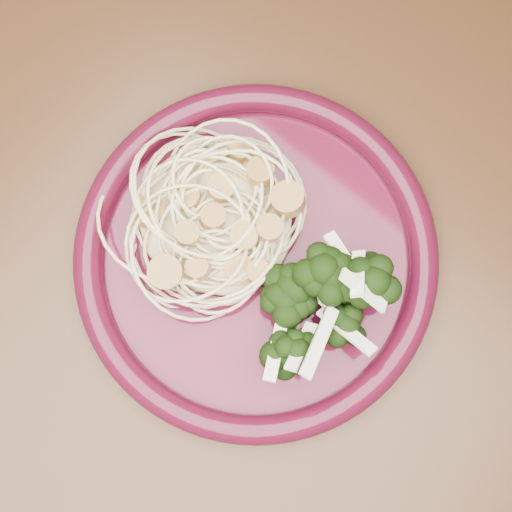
{
  "coord_description": "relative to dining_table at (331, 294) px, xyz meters",
  "views": [
    {
      "loc": [
        -0.01,
        -0.11,
        1.33
      ],
      "look_at": [
        -0.07,
        -0.03,
        0.77
      ],
      "focal_mm": 50.0,
      "sensor_mm": 36.0,
      "label": 1
    }
  ],
  "objects": [
    {
      "name": "onion_garnish",
      "position": [
        -0.01,
        -0.04,
        0.16
      ],
      "size": [
        0.07,
        0.1,
        0.05
      ],
      "primitive_type": null,
      "rotation": [
        0.0,
        0.0,
        -0.05
      ],
      "color": "white",
      "rests_on": "broccoli_pile"
    },
    {
      "name": "spaghetti_pile",
      "position": [
        -0.11,
        -0.03,
        0.12
      ],
      "size": [
        0.14,
        0.12,
        0.03
      ],
      "primitive_type": "ellipsoid",
      "rotation": [
        0.0,
        0.0,
        -0.05
      ],
      "color": "beige",
      "rests_on": "dinner_plate"
    },
    {
      "name": "dining_table",
      "position": [
        0.0,
        0.0,
        0.0
      ],
      "size": [
        1.2,
        0.8,
        0.75
      ],
      "color": "#472814",
      "rests_on": "ground"
    },
    {
      "name": "broccoli_pile",
      "position": [
        -0.01,
        -0.04,
        0.13
      ],
      "size": [
        0.1,
        0.16,
        0.05
      ],
      "primitive_type": "ellipsoid",
      "rotation": [
        0.0,
        0.0,
        -0.05
      ],
      "color": "black",
      "rests_on": "dinner_plate"
    },
    {
      "name": "scallop_cluster",
      "position": [
        -0.11,
        -0.03,
        0.16
      ],
      "size": [
        0.14,
        0.14,
        0.04
      ],
      "primitive_type": null,
      "rotation": [
        0.0,
        0.0,
        -0.05
      ],
      "color": "#B9893F",
      "rests_on": "spaghetti_pile"
    },
    {
      "name": "dinner_plate",
      "position": [
        -0.07,
        -0.03,
        0.11
      ],
      "size": [
        0.31,
        0.31,
        0.02
      ],
      "rotation": [
        0.0,
        0.0,
        -0.05
      ],
      "color": "#480B1F",
      "rests_on": "dining_table"
    }
  ]
}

